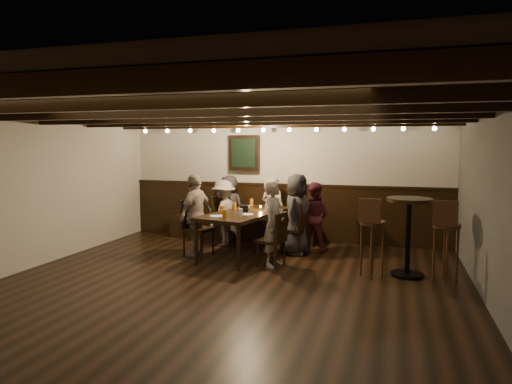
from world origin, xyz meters
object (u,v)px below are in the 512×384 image
(chair_right_near, at_px, (295,238))
(person_bench_centre, at_px, (273,210))
(person_left_near, at_px, (224,213))
(high_top_table, at_px, (409,225))
(person_right_near, at_px, (296,214))
(chair_right_far, at_px, (272,250))
(person_right_far, at_px, (274,224))
(chair_left_near, at_px, (225,230))
(dining_table, at_px, (246,215))
(chair_left_far, at_px, (198,238))
(person_left_far, at_px, (196,215))
(person_bench_left, at_px, (229,208))
(bar_stool_right, at_px, (446,252))
(bar_stool_left, at_px, (372,248))
(person_bench_right, at_px, (314,216))

(chair_right_near, xyz_separation_m, person_bench_centre, (-0.59, 0.73, 0.38))
(person_left_near, relative_size, high_top_table, 1.08)
(person_bench_centre, xyz_separation_m, person_right_near, (0.62, -0.73, 0.05))
(chair_right_far, relative_size, person_right_far, 0.63)
(chair_left_near, bearing_deg, dining_table, 57.99)
(chair_left_far, distance_m, person_left_far, 0.41)
(high_top_table, bearing_deg, dining_table, 168.58)
(person_bench_centre, distance_m, person_left_near, 0.96)
(chair_left_far, relative_size, person_bench_left, 0.75)
(chair_left_near, relative_size, bar_stool_right, 0.81)
(person_bench_left, bearing_deg, chair_left_far, 97.57)
(chair_right_far, height_order, high_top_table, high_top_table)
(chair_left_far, height_order, chair_right_near, chair_left_far)
(person_bench_centre, bearing_deg, chair_right_far, 115.58)
(chair_left_far, distance_m, high_top_table, 3.49)
(chair_left_far, height_order, person_right_near, person_right_near)
(person_left_near, distance_m, person_left_far, 0.90)
(chair_left_far, xyz_separation_m, person_right_near, (1.62, 0.60, 0.41))
(bar_stool_left, relative_size, bar_stool_right, 1.00)
(dining_table, height_order, person_bench_centre, person_bench_centre)
(person_left_far, height_order, person_right_far, person_left_far)
(chair_left_near, relative_size, person_left_near, 0.76)
(person_bench_right, distance_m, person_right_near, 0.48)
(chair_left_near, relative_size, high_top_table, 0.82)
(chair_left_near, height_order, person_right_far, person_right_far)
(chair_right_near, height_order, person_bench_centre, person_bench_centre)
(bar_stool_right, bearing_deg, person_bench_left, 170.11)
(dining_table, distance_m, person_right_near, 0.87)
(person_bench_centre, relative_size, bar_stool_right, 1.12)
(chair_right_far, bearing_deg, person_bench_right, -7.67)
(dining_table, distance_m, person_left_near, 0.88)
(person_left_near, height_order, person_right_far, person_right_far)
(person_left_far, relative_size, bar_stool_left, 1.22)
(person_right_near, xyz_separation_m, bar_stool_right, (2.34, -0.99, -0.27))
(dining_table, distance_m, chair_right_near, 0.94)
(person_left_far, xyz_separation_m, person_right_near, (1.64, 0.60, -0.00))
(person_right_near, height_order, bar_stool_right, person_right_near)
(chair_left_near, distance_m, person_right_near, 1.53)
(person_bench_centre, xyz_separation_m, high_top_table, (2.46, -1.57, 0.10))
(chair_right_near, relative_size, person_bench_centre, 0.70)
(chair_left_far, xyz_separation_m, bar_stool_right, (3.95, -0.39, 0.14))
(bar_stool_right, bearing_deg, person_left_near, 175.88)
(person_bench_right, height_order, bar_stool_right, person_bench_right)
(person_left_near, bearing_deg, bar_stool_left, 75.74)
(chair_right_far, xyz_separation_m, person_right_near, (0.20, 0.88, 0.45))
(chair_left_far, height_order, high_top_table, high_top_table)
(person_left_far, bearing_deg, chair_left_near, 178.08)
(chair_left_near, height_order, person_bench_right, person_bench_right)
(chair_left_far, height_order, person_right_far, person_right_far)
(chair_left_near, distance_m, bar_stool_right, 3.99)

